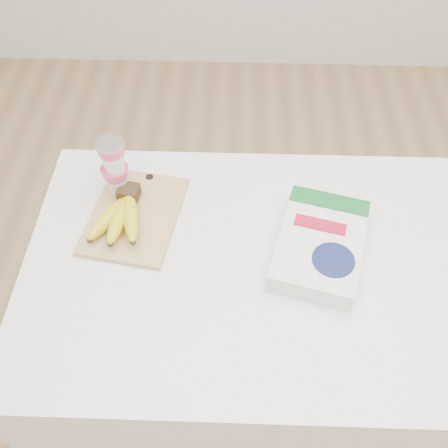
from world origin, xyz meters
The scene contains 6 objects.
room centered at (0.00, 0.00, 1.35)m, with size 4.00×4.00×4.00m.
table centered at (0.00, 0.00, 0.40)m, with size 1.07×0.71×0.80m, color white.
cutting_board centered at (-0.30, 0.12, 0.81)m, with size 0.20×0.28×0.01m, color tan.
bananas centered at (-0.32, 0.10, 0.84)m, with size 0.14×0.19×0.06m.
yogurt_stack centered at (-0.34, 0.20, 0.90)m, with size 0.07×0.07×0.16m.
cereal_box centered at (0.14, 0.03, 0.83)m, with size 0.25×0.31×0.06m.
Camera 1 is at (-0.06, -0.64, 1.74)m, focal length 40.00 mm.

